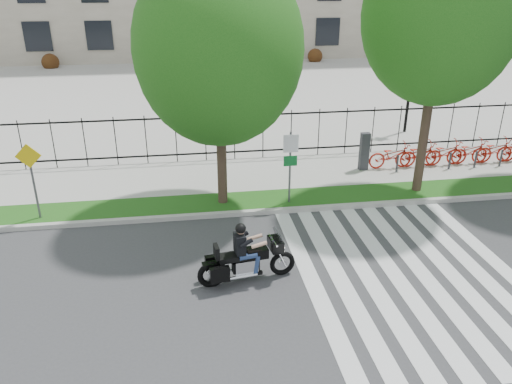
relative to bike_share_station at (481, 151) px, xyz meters
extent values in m
plane|color=#3A3A3D|center=(-11.11, -7.20, -0.67)|extent=(120.00, 120.00, 0.00)
cube|color=#ADABA3|center=(-11.11, -3.10, -0.59)|extent=(60.00, 0.20, 0.15)
cube|color=#1D4F13|center=(-11.11, -2.25, -0.59)|extent=(60.00, 1.50, 0.15)
cube|color=#ADABA2|center=(-11.11, 0.25, -0.59)|extent=(60.00, 3.50, 0.15)
cube|color=#ADABA2|center=(-11.11, 17.80, -0.62)|extent=(80.00, 34.00, 0.10)
cylinder|color=black|center=(-1.11, 4.80, 1.33)|extent=(0.14, 0.14, 4.00)
cylinder|color=black|center=(-1.11, 4.80, 3.23)|extent=(0.06, 0.70, 0.70)
sphere|color=white|center=(-1.46, 4.80, 3.33)|extent=(0.36, 0.36, 0.36)
sphere|color=white|center=(-0.76, 4.80, 3.33)|extent=(0.36, 0.36, 0.36)
cylinder|color=#3E2D21|center=(-10.79, -2.25, 1.25)|extent=(0.32, 0.32, 3.53)
ellipsoid|color=#145413|center=(-10.79, -2.25, 4.57)|extent=(5.19, 5.19, 5.97)
cylinder|color=#3E2D21|center=(-3.77, -2.25, 1.73)|extent=(0.32, 0.32, 4.49)
ellipsoid|color=#145413|center=(-3.77, -2.25, 5.46)|extent=(4.97, 4.97, 5.71)
cube|color=#2D2D33|center=(-4.99, 0.00, 0.23)|extent=(0.35, 0.25, 1.50)
imported|color=#B31E10|center=(-3.79, 0.00, 0.00)|extent=(1.96, 0.68, 1.03)
cylinder|color=#2D2D33|center=(-3.79, -0.50, -0.17)|extent=(0.08, 0.08, 0.70)
imported|color=#B31E10|center=(-2.69, 0.00, 0.00)|extent=(1.96, 0.68, 1.03)
cylinder|color=#2D2D33|center=(-2.69, -0.50, -0.17)|extent=(0.08, 0.08, 0.70)
imported|color=#B31E10|center=(-1.59, 0.00, 0.00)|extent=(1.96, 0.68, 1.03)
cylinder|color=#2D2D33|center=(-1.59, -0.50, -0.17)|extent=(0.08, 0.08, 0.70)
imported|color=#B31E10|center=(-0.49, 0.00, 0.00)|extent=(1.96, 0.68, 1.03)
cylinder|color=#2D2D33|center=(-0.49, -0.50, -0.17)|extent=(0.08, 0.08, 0.70)
imported|color=#B31E10|center=(0.61, 0.00, 0.00)|extent=(1.96, 0.68, 1.03)
cylinder|color=#2D2D33|center=(0.61, -0.50, -0.17)|extent=(0.08, 0.08, 0.70)
cylinder|color=#59595B|center=(-8.55, -2.60, 0.73)|extent=(0.07, 0.07, 2.50)
cube|color=white|center=(-8.55, -2.64, 1.58)|extent=(0.50, 0.03, 0.60)
cube|color=#0C6626|center=(-8.55, -2.64, 0.98)|extent=(0.45, 0.03, 0.35)
cylinder|color=#59595B|center=(-16.69, -2.60, 0.68)|extent=(0.07, 0.07, 2.40)
cube|color=yellow|center=(-16.69, -2.64, 1.58)|extent=(0.78, 0.03, 0.78)
torus|color=black|center=(-9.62, -6.76, -0.33)|extent=(0.70, 0.22, 0.69)
torus|color=black|center=(-11.50, -7.02, -0.33)|extent=(0.74, 0.25, 0.73)
cube|color=black|center=(-9.81, -6.79, 0.28)|extent=(0.37, 0.59, 0.30)
cube|color=#26262B|center=(-9.75, -6.78, 0.51)|extent=(0.22, 0.52, 0.30)
cube|color=silver|center=(-10.61, -6.90, -0.22)|extent=(0.64, 0.42, 0.40)
cube|color=black|center=(-10.31, -6.86, 0.11)|extent=(0.59, 0.41, 0.26)
cube|color=black|center=(-10.95, -6.95, 0.09)|extent=(0.74, 0.45, 0.14)
cube|color=black|center=(-11.35, -7.00, 0.31)|extent=(0.15, 0.35, 0.34)
cube|color=black|center=(-11.31, -7.30, -0.17)|extent=(0.52, 0.23, 0.40)
cube|color=black|center=(-11.39, -6.70, -0.17)|extent=(0.52, 0.23, 0.40)
cube|color=black|center=(-10.75, -6.92, 0.45)|extent=(0.29, 0.43, 0.52)
sphere|color=tan|center=(-10.72, -6.91, 0.83)|extent=(0.23, 0.23, 0.23)
sphere|color=black|center=(-10.72, -6.91, 0.87)|extent=(0.27, 0.27, 0.27)
camera|label=1|loc=(-11.96, -17.77, 6.65)|focal=35.00mm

